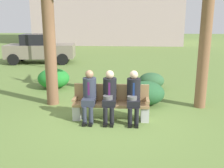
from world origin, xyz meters
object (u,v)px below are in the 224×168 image
Objects in this scene: seated_man_left at (89,93)px; parked_car_near at (40,49)px; seated_man_middle at (109,94)px; seated_man_right at (134,94)px; street_lamp at (48,23)px; shrub_far_lawn at (146,93)px; shrub_mid_lawn at (54,78)px; shrub_near_bench at (151,81)px; park_bench at (111,103)px.

parked_car_near is at bearing 116.39° from seated_man_left.
parked_car_near is (-4.80, 8.64, 0.12)m from seated_man_middle.
seated_man_left is 1.00× the size of seated_man_right.
street_lamp is (-3.77, 7.14, 1.60)m from seated_man_middle.
seated_man_middle is 1.74m from shrub_far_lawn.
shrub_mid_lawn is at bearing 127.48° from seated_man_middle.
seated_man_right is at bearing -105.37° from shrub_far_lawn.
shrub_near_bench is 8.12m from parked_car_near.
seated_man_middle is (-0.03, -0.13, 0.30)m from park_bench.
parked_car_near is (-2.44, 5.57, 0.47)m from shrub_mid_lawn.
shrub_near_bench is 0.25× the size of street_lamp.
shrub_near_bench is (1.30, 3.31, -0.43)m from seated_man_middle.
seated_man_left is at bearing 179.37° from seated_man_middle.
shrub_mid_lawn is at bearing 133.90° from seated_man_right.
seated_man_middle is 1.00× the size of seated_man_right.
seated_man_left reaches higher than shrub_far_lawn.
shrub_near_bench is (1.82, 3.30, -0.43)m from seated_man_left.
shrub_near_bench is at bearing 80.54° from shrub_far_lawn.
shrub_far_lawn is (0.98, 1.38, -0.36)m from seated_man_middle.
shrub_mid_lawn is 0.29× the size of parked_car_near.
street_lamp reaches higher than seated_man_left.
shrub_far_lawn is 0.28× the size of parked_car_near.
shrub_mid_lawn is 4.72m from street_lamp.
shrub_near_bench is 1.95m from shrub_far_lawn.
seated_man_right is 8.52m from street_lamp.
park_bench is 1.50× the size of seated_man_right.
shrub_far_lawn is 7.72m from street_lamp.
seated_man_middle is 1.14× the size of shrub_far_lawn.
seated_man_left is 1.00× the size of seated_man_middle.
shrub_near_bench is at bearing 68.50° from seated_man_middle.
parked_car_near is at bearing 119.57° from park_bench.
shrub_far_lawn is (0.38, 1.38, -0.37)m from seated_man_right.
park_bench is 0.51× the size of street_lamp.
seated_man_middle is at bearing -62.15° from street_lamp.
shrub_far_lawn is 0.30× the size of street_lamp.
shrub_far_lawn is at bearing 74.63° from seated_man_right.
parked_car_near is at bearing 113.67° from shrub_mid_lawn.
park_bench is 1.50× the size of seated_man_left.
shrub_mid_lawn is (-2.96, 3.08, -0.35)m from seated_man_right.
seated_man_left is at bearing -118.82° from shrub_near_bench.
street_lamp is (-4.37, 7.14, 1.60)m from seated_man_right.
seated_man_right reaches higher than shrub_far_lawn.
parked_car_near is 2.35m from street_lamp.
parked_car_near is (-5.40, 8.64, 0.12)m from seated_man_right.
shrub_mid_lawn reaches higher than shrub_near_bench.
seated_man_right is at bearing -0.28° from seated_man_left.
park_bench is 2.07× the size of shrub_near_bench.
seated_man_left is at bearing -137.34° from shrub_far_lawn.
street_lamp reaches higher than shrub_far_lawn.
shrub_mid_lawn is at bearing 153.13° from shrub_far_lawn.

